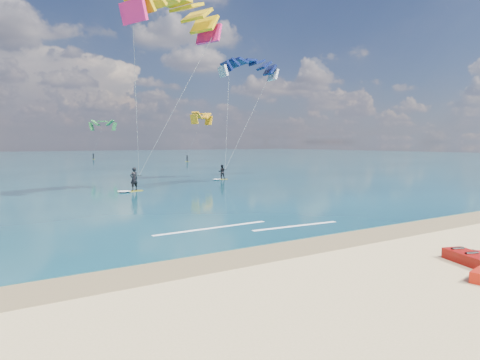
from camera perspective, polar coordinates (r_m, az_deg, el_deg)
name	(u,v)px	position (r m, az deg, el deg)	size (l,w,h in m)	color
ground	(66,181)	(51.11, -22.19, -0.08)	(320.00, 320.00, 0.00)	tan
wet_sand_strip	(253,255)	(16.44, 1.78, -9.92)	(320.00, 2.40, 0.01)	olive
sea	(14,160)	(114.57, -27.90, 2.37)	(320.00, 200.00, 0.04)	#0B323F
packed_kite_right	(474,265)	(17.19, 28.72, -9.91)	(2.43, 1.22, 0.45)	#9A0A06
kitesurfer_main	(155,84)	(35.79, -11.26, 12.39)	(9.30, 7.83, 16.61)	gold
kitesurfer_far	(237,109)	(48.05, -0.42, 9.46)	(8.01, 3.90, 14.42)	gold
shoreline_foam	(250,227)	(21.39, 1.35, -6.29)	(9.48, 2.33, 0.01)	white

